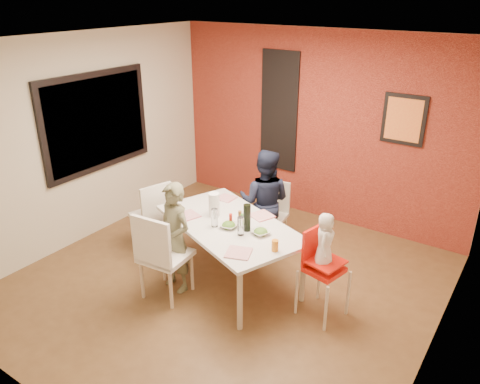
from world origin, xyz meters
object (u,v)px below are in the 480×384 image
Objects in this scene: high_chair at (321,265)px; wine_bottle at (247,218)px; paper_towel_roll at (214,205)px; chair_far at (273,210)px; chair_near at (160,253)px; toddler at (325,241)px; dining_table at (230,228)px; child_far at (265,202)px; chair_left at (153,212)px; child_near at (175,238)px.

wine_bottle is at bearing 105.47° from high_chair.
high_chair is 1.41m from paper_towel_roll.
paper_towel_roll is at bearing 170.78° from wine_bottle.
wine_bottle is at bearing -84.42° from chair_far.
chair_near is 1.74m from toddler.
wine_bottle reaches higher than high_chair.
dining_table is 0.81m from child_far.
chair_left is at bearing -149.44° from chair_far.
paper_towel_roll is at bearing 169.27° from dining_table.
child_far is at bearing 92.17° from dining_table.
toddler is at bearing -99.37° from high_chair.
toddler is (1.55, 0.73, 0.29)m from chair_near.
high_chair is 0.76× the size of child_near.
chair_near reaches higher than dining_table.
chair_far is 0.66× the size of child_near.
chair_far is at bearing 147.44° from chair_left.
child_near is at bearing 75.34° from chair_left.
dining_table is 1.06m from chair_far.
dining_table is 1.46× the size of child_far.
dining_table is 1.57× the size of child_near.
dining_table is at bearing -10.73° from paper_towel_roll.
chair_left is 0.96× the size of high_chair.
chair_near reaches higher than high_chair.
high_chair is 1.41m from child_far.
wine_bottle is 1.08× the size of paper_towel_roll.
dining_table is at bearing -123.67° from chair_near.
wine_bottle reaches higher than chair_near.
chair_near is 1.13m from chair_left.
chair_left is 1.04m from paper_towel_roll.
toddler is (0.02, -0.01, 0.29)m from high_chair.
child_near reaches higher than wine_bottle.
child_far is (-1.16, 0.79, 0.10)m from high_chair.
wine_bottle is (-0.90, -0.04, 0.02)m from toddler.
high_chair is at bearing 52.95° from toddler.
chair_left is 3.28× the size of paper_towel_roll.
paper_towel_roll is at bearing 108.05° from chair_left.
chair_far is 0.32m from child_far.
paper_towel_roll is (0.15, 0.53, 0.24)m from child_near.
toddler is (1.15, 0.00, 0.20)m from dining_table.
paper_towel_roll is at bearing 84.42° from child_near.
chair_near is at bearing 58.49° from child_far.
child_far is at bearing -96.76° from chair_far.
dining_table is 2.36× the size of chair_far.
dining_table is 1.13m from high_chair.
chair_left is at bearing 158.87° from child_near.
paper_towel_roll is at bearing -111.85° from chair_far.
toddler is at bearing 0.20° from dining_table.
chair_left is 2.36m from high_chair.
child_near reaches higher than high_chair.
paper_towel_roll is at bearing 55.52° from child_far.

